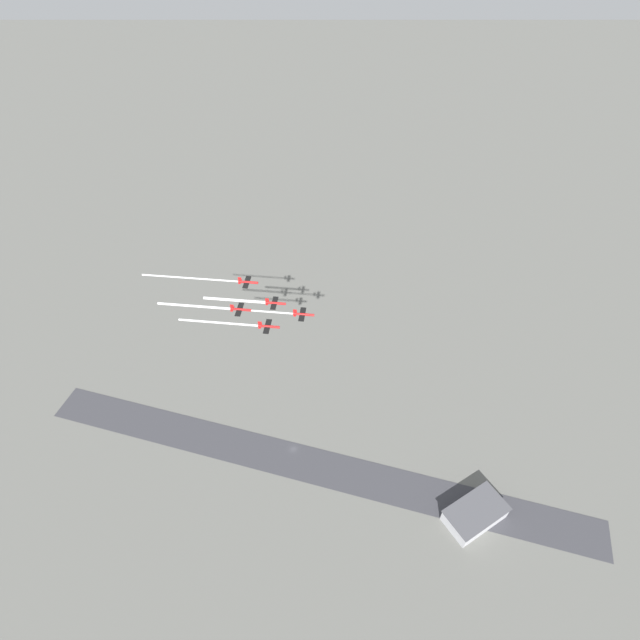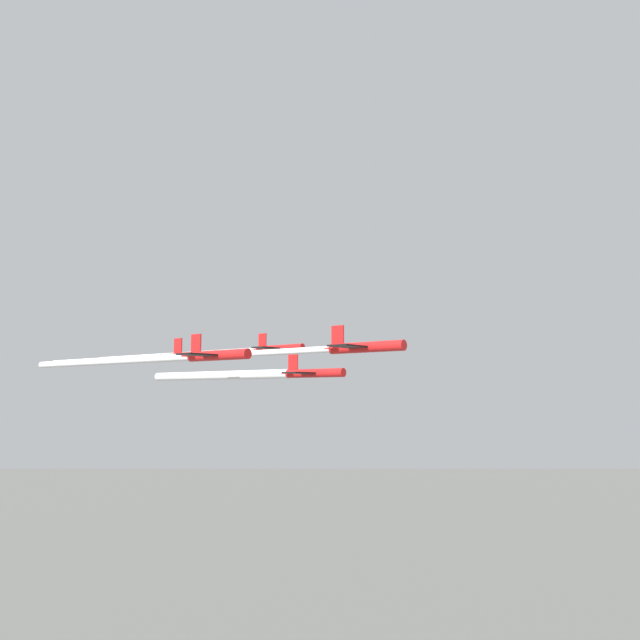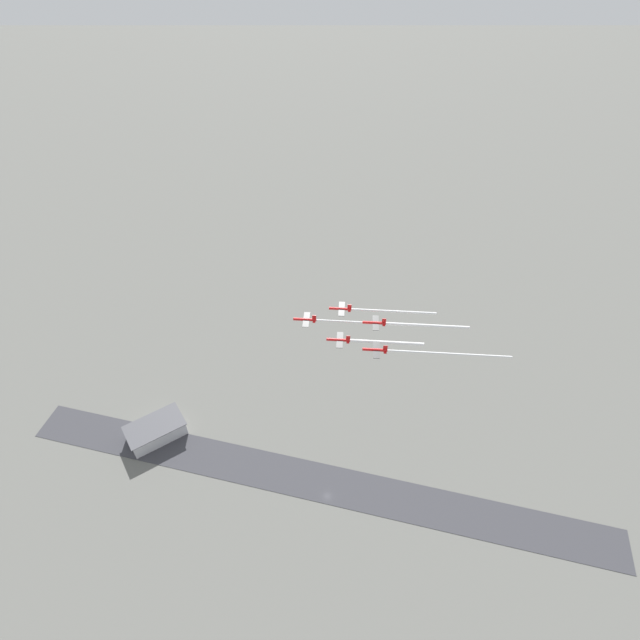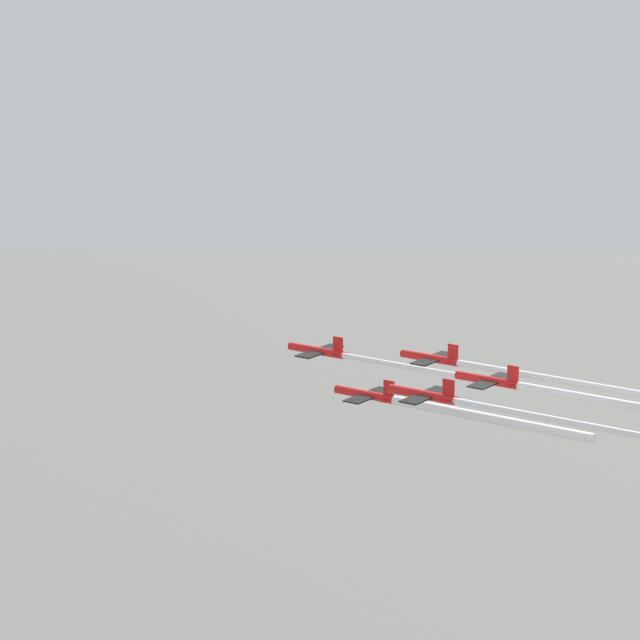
# 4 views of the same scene
# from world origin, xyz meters

# --- Properties ---
(ground_plane) EXTENTS (3000.00, 3000.00, 0.00)m
(ground_plane) POSITION_xyz_m (0.00, 0.00, 0.00)
(ground_plane) COLOR #60605B
(runway_strip) EXTENTS (253.87, 269.30, 0.20)m
(runway_strip) POSITION_xyz_m (-3.00, 13.93, 0.10)
(runway_strip) COLOR #38383D
(runway_strip) RESTS_ON ground_plane
(hangar) EXTENTS (34.54, 19.81, 10.43)m
(hangar) POSITION_xyz_m (-65.80, 91.23, 5.24)
(hangar) COLOR #B7B7BC
(hangar) RESTS_ON ground_plane
(jet_0) EXTENTS (8.45, 8.32, 3.09)m
(jet_0) POSITION_xyz_m (-2.71, 13.71, 128.82)
(jet_0) COLOR red
(jet_1) EXTENTS (8.45, 8.32, 3.09)m
(jet_1) POSITION_xyz_m (3.34, -1.15, 126.55)
(jet_1) COLOR red
(jet_2) EXTENTS (8.45, 8.32, 3.09)m
(jet_2) POSITION_xyz_m (13.22, 11.78, 128.12)
(jet_2) COLOR red
(jet_3) EXTENTS (8.45, 8.32, 3.09)m
(jet_3) POSITION_xyz_m (9.39, -16.01, 130.74)
(jet_3) COLOR red
(jet_4) EXTENTS (8.45, 8.32, 3.09)m
(jet_4) POSITION_xyz_m (19.27, -3.08, 128.92)
(jet_4) COLOR red
(smoke_trail_0) EXTENTS (33.62, 25.93, 0.74)m
(smoke_trail_0) POSITION_xyz_m (17.24, -1.53, 128.78)
(smoke_trail_0) COLOR white
(smoke_trail_1) EXTENTS (23.45, 18.34, 1.26)m
(smoke_trail_1) POSITION_xyz_m (18.05, -12.39, 126.51)
(smoke_trail_1) COLOR white
(smoke_trail_2) EXTENTS (28.07, 21.75, 0.91)m
(smoke_trail_2) POSITION_xyz_m (30.34, -1.31, 128.07)
(smoke_trail_2) COLOR white
(smoke_trail_3) EXTENTS (36.59, 28.20, 0.75)m
(smoke_trail_3) POSITION_xyz_m (30.82, -32.38, 130.69)
(smoke_trail_3) COLOR white
(smoke_trail_4) EXTENTS (26.70, 20.76, 1.07)m
(smoke_trail_4) POSITION_xyz_m (35.66, -15.60, 128.87)
(smoke_trail_4) COLOR white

